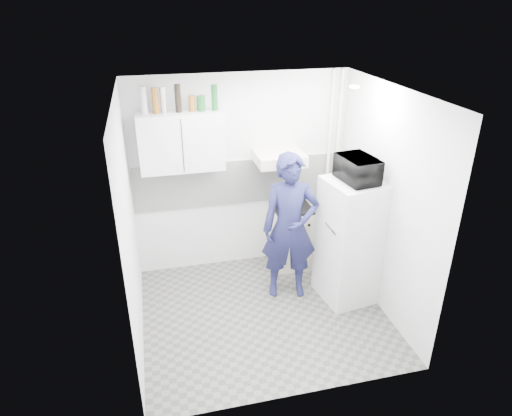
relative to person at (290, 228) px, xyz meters
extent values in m
plane|color=#61615A|center=(-0.41, -0.35, -0.92)|extent=(2.80, 2.80, 0.00)
plane|color=white|center=(-0.41, -0.35, 1.68)|extent=(2.80, 2.80, 0.00)
plane|color=white|center=(-0.41, 0.90, 0.38)|extent=(2.80, 0.00, 2.80)
plane|color=white|center=(-1.81, -0.35, 0.38)|extent=(0.00, 2.60, 2.60)
plane|color=white|center=(0.99, -0.35, 0.38)|extent=(0.00, 2.60, 2.60)
imported|color=#1A1C44|center=(0.00, 0.00, 0.00)|extent=(0.74, 0.55, 1.84)
cube|color=beige|center=(0.24, 0.65, -0.50)|extent=(0.53, 0.53, 0.84)
cube|color=white|center=(0.69, -0.22, -0.15)|extent=(0.73, 0.73, 1.54)
cube|color=black|center=(0.24, 0.65, -0.06)|extent=(0.51, 0.51, 0.03)
cylinder|color=silver|center=(0.29, 0.67, 0.01)|extent=(0.18, 0.18, 0.10)
imported|color=black|center=(0.69, -0.22, 0.76)|extent=(0.55, 0.41, 0.28)
cylinder|color=#B2B7BC|center=(-1.54, 0.72, 1.44)|extent=(0.07, 0.07, 0.31)
cylinder|color=brown|center=(-1.41, 0.72, 1.43)|extent=(0.08, 0.08, 0.29)
cylinder|color=silver|center=(-1.32, 0.72, 1.43)|extent=(0.07, 0.07, 0.30)
cylinder|color=black|center=(-1.16, 0.72, 1.44)|extent=(0.07, 0.07, 0.32)
cylinder|color=brown|center=(-1.00, 0.72, 1.38)|extent=(0.07, 0.07, 0.19)
cylinder|color=#144C1E|center=(-0.90, 0.72, 1.37)|extent=(0.09, 0.09, 0.18)
cylinder|color=#144C1E|center=(-0.74, 0.72, 1.43)|extent=(0.07, 0.07, 0.29)
cube|color=white|center=(-1.16, 0.72, 0.93)|extent=(1.00, 0.35, 0.70)
cube|color=beige|center=(0.04, 0.65, 0.65)|extent=(0.60, 0.50, 0.14)
cube|color=white|center=(-0.41, 0.88, 0.28)|extent=(2.74, 0.03, 0.60)
cylinder|color=beige|center=(0.89, 0.82, 0.38)|extent=(0.05, 0.05, 2.60)
cylinder|color=beige|center=(0.77, 0.82, 0.38)|extent=(0.04, 0.04, 2.60)
cylinder|color=white|center=(0.59, -0.15, 1.65)|extent=(0.10, 0.10, 0.02)
camera|label=1|loc=(-1.52, -4.57, 2.54)|focal=32.00mm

